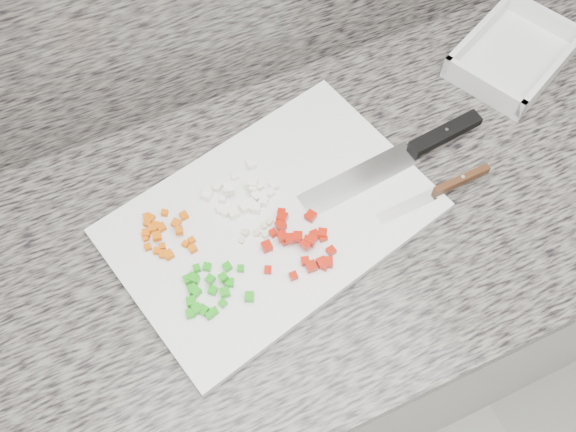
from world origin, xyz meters
name	(u,v)px	position (x,y,z in m)	size (l,w,h in m)	color
cabinet	(299,319)	(0.00, 1.44, 0.43)	(3.92, 0.62, 0.86)	beige
countertop	(303,225)	(0.00, 1.44, 0.88)	(3.96, 0.64, 0.04)	#625E56
cutting_board	(271,219)	(-0.05, 1.46, 0.91)	(0.49, 0.33, 0.02)	white
carrot_pile	(164,234)	(-0.21, 1.50, 0.92)	(0.08, 0.09, 0.02)	#D35904
onion_pile	(245,195)	(-0.07, 1.51, 0.92)	(0.12, 0.10, 0.03)	white
green_pepper_pile	(208,290)	(-0.18, 1.38, 0.92)	(0.11, 0.09, 0.02)	#179C0E
red_pepper_pile	(301,241)	(-0.03, 1.39, 0.93)	(0.12, 0.13, 0.02)	#AC1102
garlic_pile	(257,231)	(-0.08, 1.44, 0.92)	(0.06, 0.03, 0.01)	beige
chef_knife	(416,149)	(0.22, 1.47, 0.92)	(0.35, 0.07, 0.02)	silver
paring_knife	(448,187)	(0.23, 1.39, 0.92)	(0.21, 0.02, 0.02)	silver
tray	(513,56)	(0.49, 1.58, 0.92)	(0.27, 0.24, 0.05)	silver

